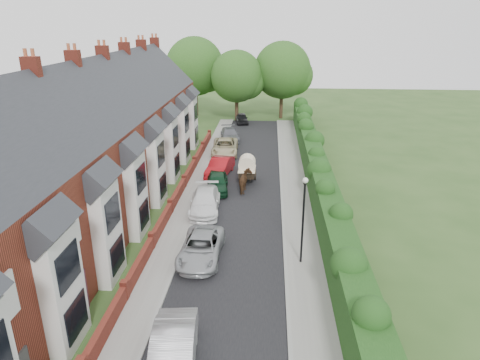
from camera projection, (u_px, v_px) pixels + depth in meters
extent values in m
plane|color=#2D4C1E|center=(235.00, 305.00, 20.57)|extent=(140.00, 140.00, 0.00)
cube|color=black|center=(240.00, 210.00, 30.87)|extent=(6.00, 58.00, 0.02)
cube|color=gray|center=(297.00, 211.00, 30.58)|extent=(2.20, 58.00, 0.12)
cube|color=gray|center=(188.00, 207.00, 31.11)|extent=(1.70, 58.00, 0.12)
cube|color=gray|center=(283.00, 210.00, 30.65)|extent=(0.18, 58.00, 0.13)
cube|color=gray|center=(198.00, 208.00, 31.05)|extent=(0.18, 58.00, 0.13)
cube|color=#123410|center=(324.00, 196.00, 30.05)|extent=(1.50, 58.00, 2.50)
cube|color=maroon|center=(88.00, 168.00, 29.49)|extent=(8.00, 40.00, 6.50)
cube|color=#292B30|center=(81.00, 122.00, 28.34)|extent=(8.00, 40.20, 8.00)
cube|color=silver|center=(4.00, 300.00, 13.78)|extent=(0.12, 1.20, 1.60)
cube|color=silver|center=(64.00, 292.00, 17.20)|extent=(0.70, 2.40, 5.20)
cube|color=black|center=(77.00, 317.00, 17.60)|extent=(0.06, 1.80, 1.60)
cube|color=black|center=(68.00, 267.00, 16.75)|extent=(0.06, 1.80, 1.60)
cube|color=#292B30|center=(48.00, 225.00, 16.15)|extent=(1.70, 2.60, 1.70)
cube|color=#3F2D2D|center=(83.00, 293.00, 19.73)|extent=(0.08, 0.90, 2.10)
cube|color=silver|center=(72.00, 229.00, 18.45)|extent=(0.12, 1.20, 1.60)
cube|color=silver|center=(108.00, 234.00, 21.87)|extent=(0.70, 2.40, 5.20)
cube|color=black|center=(118.00, 255.00, 22.27)|extent=(0.06, 1.80, 1.60)
cube|color=black|center=(113.00, 213.00, 21.42)|extent=(0.06, 1.80, 1.60)
cube|color=#292B30|center=(98.00, 179.00, 20.82)|extent=(1.70, 2.60, 1.70)
cube|color=#3F2D2D|center=(119.00, 241.00, 24.39)|extent=(0.08, 0.90, 2.10)
cube|color=silver|center=(112.00, 187.00, 23.12)|extent=(0.12, 1.20, 1.60)
cube|color=silver|center=(137.00, 196.00, 26.53)|extent=(0.70, 2.40, 5.20)
cube|color=black|center=(144.00, 214.00, 26.93)|extent=(0.06, 1.80, 1.60)
cube|color=black|center=(141.00, 178.00, 26.09)|extent=(0.06, 1.80, 1.60)
cube|color=#292B30|center=(130.00, 150.00, 25.49)|extent=(1.70, 2.60, 1.70)
cube|color=#3F2D2D|center=(144.00, 205.00, 29.06)|extent=(0.08, 0.90, 2.10)
cube|color=silver|center=(139.00, 159.00, 27.79)|extent=(0.12, 1.20, 1.60)
cube|color=silver|center=(157.00, 170.00, 31.20)|extent=(0.70, 2.40, 5.20)
cube|color=black|center=(163.00, 185.00, 31.60)|extent=(0.06, 1.80, 1.60)
cube|color=black|center=(161.00, 154.00, 30.76)|extent=(0.06, 1.80, 1.60)
cube|color=#292B30|center=(152.00, 130.00, 30.16)|extent=(1.70, 2.60, 1.70)
cube|color=#3F2D2D|center=(161.00, 179.00, 33.73)|extent=(0.08, 0.90, 2.10)
cube|color=silver|center=(158.00, 139.00, 32.46)|extent=(0.12, 1.20, 1.60)
cube|color=silver|center=(172.00, 150.00, 35.87)|extent=(0.70, 2.40, 5.20)
cube|color=black|center=(177.00, 164.00, 36.27)|extent=(0.06, 1.80, 1.60)
cube|color=black|center=(176.00, 136.00, 35.42)|extent=(0.06, 1.80, 1.60)
cube|color=#292B30|center=(168.00, 115.00, 34.82)|extent=(1.70, 2.60, 1.70)
cube|color=#3F2D2D|center=(175.00, 160.00, 38.40)|extent=(0.08, 0.90, 2.10)
cube|color=silver|center=(173.00, 124.00, 37.12)|extent=(0.12, 1.20, 1.60)
cube|color=silver|center=(184.00, 135.00, 40.54)|extent=(0.70, 2.40, 5.20)
cube|color=black|center=(188.00, 147.00, 40.94)|extent=(0.06, 1.80, 1.60)
cube|color=black|center=(187.00, 123.00, 40.09)|extent=(0.06, 1.80, 1.60)
cube|color=#292B30|center=(181.00, 104.00, 39.49)|extent=(1.70, 2.60, 1.70)
cube|color=#3F2D2D|center=(185.00, 145.00, 43.07)|extent=(0.08, 0.90, 2.10)
cube|color=silver|center=(184.00, 112.00, 41.79)|extent=(0.12, 1.20, 1.60)
cube|color=silver|center=(193.00, 123.00, 45.21)|extent=(0.70, 2.40, 5.20)
cube|color=black|center=(197.00, 134.00, 45.61)|extent=(0.06, 1.80, 1.60)
cube|color=black|center=(196.00, 112.00, 44.76)|extent=(0.06, 1.80, 1.60)
cube|color=#292B30|center=(190.00, 95.00, 44.16)|extent=(1.70, 2.60, 1.70)
cube|color=#3F2D2D|center=(194.00, 132.00, 47.73)|extent=(0.08, 0.90, 2.10)
cube|color=silver|center=(193.00, 103.00, 46.46)|extent=(0.12, 1.20, 1.60)
cube|color=maroon|center=(32.00, 72.00, 22.33)|extent=(0.90, 0.50, 1.60)
cylinder|color=#A15030|center=(25.00, 53.00, 22.01)|extent=(0.20, 0.20, 0.50)
cylinder|color=#A15030|center=(33.00, 53.00, 21.99)|extent=(0.20, 0.20, 0.50)
cube|color=maroon|center=(74.00, 63.00, 27.00)|extent=(0.90, 0.50, 1.60)
cylinder|color=#A15030|center=(68.00, 47.00, 26.68)|extent=(0.20, 0.20, 0.50)
cylinder|color=#A15030|center=(75.00, 47.00, 26.65)|extent=(0.20, 0.20, 0.50)
cube|color=maroon|center=(103.00, 57.00, 31.67)|extent=(0.90, 0.50, 1.60)
cylinder|color=#A15030|center=(99.00, 43.00, 31.35)|extent=(0.20, 0.20, 0.50)
cylinder|color=#A15030|center=(104.00, 43.00, 31.32)|extent=(0.20, 0.20, 0.50)
cube|color=maroon|center=(125.00, 52.00, 36.34)|extent=(0.90, 0.50, 1.60)
cylinder|color=#A15030|center=(121.00, 40.00, 36.02)|extent=(0.20, 0.20, 0.50)
cylinder|color=#A15030|center=(126.00, 40.00, 35.99)|extent=(0.20, 0.20, 0.50)
cube|color=maroon|center=(141.00, 48.00, 41.01)|extent=(0.90, 0.50, 1.60)
cylinder|color=#A15030|center=(139.00, 38.00, 40.68)|extent=(0.20, 0.20, 0.50)
cylinder|color=#A15030|center=(143.00, 38.00, 40.66)|extent=(0.20, 0.20, 0.50)
cube|color=maroon|center=(155.00, 45.00, 45.67)|extent=(0.90, 0.50, 1.60)
cylinder|color=#A15030|center=(152.00, 36.00, 45.35)|extent=(0.20, 0.20, 0.50)
cylinder|color=#A15030|center=(156.00, 36.00, 45.33)|extent=(0.20, 0.20, 0.50)
cube|color=maroon|center=(106.00, 327.00, 18.43)|extent=(0.30, 4.70, 0.90)
cube|color=maroon|center=(140.00, 265.00, 23.10)|extent=(0.30, 4.70, 0.90)
cube|color=maroon|center=(162.00, 224.00, 27.77)|extent=(0.30, 4.70, 0.90)
cube|color=maroon|center=(178.00, 194.00, 32.44)|extent=(0.30, 4.70, 0.90)
cube|color=maroon|center=(190.00, 172.00, 37.10)|extent=(0.30, 4.70, 0.90)
cube|color=maroon|center=(199.00, 155.00, 41.77)|extent=(0.30, 4.70, 0.90)
cube|color=maroon|center=(206.00, 141.00, 46.44)|extent=(0.30, 4.70, 0.90)
cube|color=maroon|center=(125.00, 291.00, 20.73)|extent=(0.35, 0.35, 1.10)
cube|color=maroon|center=(152.00, 241.00, 25.40)|extent=(0.35, 0.35, 1.10)
cube|color=maroon|center=(171.00, 206.00, 30.07)|extent=(0.35, 0.35, 1.10)
cube|color=maroon|center=(184.00, 181.00, 34.73)|extent=(0.35, 0.35, 1.10)
cube|color=maroon|center=(195.00, 162.00, 39.40)|extent=(0.35, 0.35, 1.10)
cube|color=maroon|center=(203.00, 147.00, 44.07)|extent=(0.35, 0.35, 1.10)
cube|color=maroon|center=(209.00, 135.00, 48.74)|extent=(0.35, 0.35, 1.10)
cylinder|color=black|center=(303.00, 225.00, 23.24)|extent=(0.12, 0.12, 4.80)
cylinder|color=black|center=(305.00, 183.00, 22.38)|extent=(0.20, 0.20, 0.10)
sphere|color=silver|center=(305.00, 180.00, 22.32)|extent=(0.32, 0.32, 0.32)
cylinder|color=#332316|center=(237.00, 103.00, 57.28)|extent=(0.50, 0.50, 4.75)
sphere|color=#1F4617|center=(237.00, 76.00, 56.04)|extent=(6.80, 6.80, 6.80)
sphere|color=#1F4617|center=(247.00, 81.00, 56.46)|extent=(4.76, 4.76, 4.76)
cylinder|color=#332316|center=(281.00, 99.00, 58.66)|extent=(0.50, 0.50, 5.25)
sphere|color=#1F4617|center=(282.00, 70.00, 57.29)|extent=(7.60, 7.60, 7.60)
sphere|color=#1F4617|center=(293.00, 76.00, 57.73)|extent=(5.32, 5.32, 5.32)
cylinder|color=#332316|center=(196.00, 96.00, 60.34)|extent=(0.50, 0.50, 5.50)
sphere|color=#1F4617|center=(195.00, 66.00, 58.90)|extent=(8.00, 8.00, 8.00)
sphere|color=#1F4617|center=(207.00, 72.00, 59.35)|extent=(5.60, 5.60, 5.60)
imported|color=#BBBABF|center=(173.00, 353.00, 16.51)|extent=(2.18, 4.98, 1.59)
imported|color=#A4A7AB|center=(201.00, 248.00, 24.37)|extent=(2.36, 4.97, 1.37)
imported|color=white|center=(205.00, 202.00, 30.41)|extent=(2.37, 5.14, 1.46)
imported|color=#0F331C|center=(217.00, 182.00, 34.07)|extent=(2.12, 4.37, 1.44)
imported|color=maroon|center=(220.00, 167.00, 37.48)|extent=(2.35, 4.83, 1.52)
imported|color=#C6B98F|center=(225.00, 147.00, 43.37)|extent=(2.81, 5.61, 1.52)
imported|color=slate|center=(230.00, 134.00, 48.37)|extent=(2.69, 4.93, 1.35)
imported|color=black|center=(242.00, 118.00, 56.43)|extent=(2.05, 3.92, 1.27)
imported|color=#4A2F1B|center=(245.00, 182.00, 33.73)|extent=(1.00, 2.10, 1.76)
cube|color=black|center=(247.00, 172.00, 35.80)|extent=(1.28, 2.14, 0.53)
cylinder|color=beige|center=(247.00, 163.00, 35.54)|extent=(1.39, 1.34, 1.39)
cube|color=beige|center=(247.00, 169.00, 35.71)|extent=(1.41, 2.19, 0.04)
cylinder|color=black|center=(239.00, 174.00, 36.59)|extent=(0.09, 0.96, 0.96)
cylinder|color=black|center=(255.00, 174.00, 36.50)|extent=(0.09, 0.96, 0.96)
cylinder|color=black|center=(242.00, 176.00, 34.71)|extent=(0.06, 1.92, 0.06)
cylinder|color=black|center=(251.00, 176.00, 34.66)|extent=(0.06, 1.92, 0.06)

